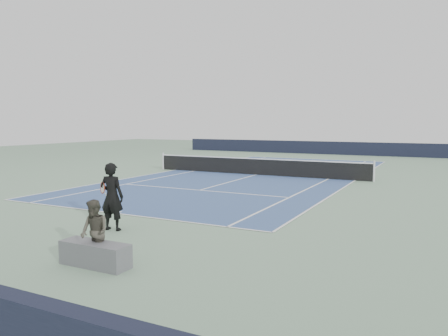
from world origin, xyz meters
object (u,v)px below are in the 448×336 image
at_px(tennis_ball, 100,237).
at_px(spectator_bench, 95,242).
at_px(tennis_net, 256,166).
at_px(tennis_player, 112,197).

distance_m(tennis_ball, spectator_bench, 2.28).
bearing_deg(spectator_bench, tennis_ball, 130.47).
bearing_deg(tennis_ball, spectator_bench, -49.53).
bearing_deg(spectator_bench, tennis_net, 101.11).
distance_m(tennis_net, spectator_bench, 16.45).
bearing_deg(tennis_player, spectator_bench, -55.18).
relative_size(tennis_player, tennis_ball, 30.48).
height_order(tennis_player, spectator_bench, tennis_player).
height_order(tennis_net, spectator_bench, spectator_bench).
distance_m(tennis_net, tennis_ball, 14.55).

